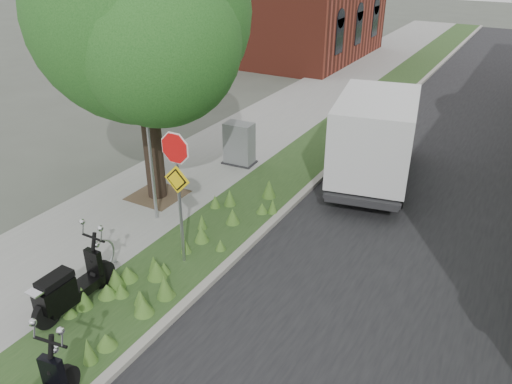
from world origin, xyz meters
TOP-DOWN VIEW (x-y plane):
  - ground at (0.00, 0.00)m, footprint 120.00×120.00m
  - sidewalk_near at (-4.25, 10.00)m, footprint 3.50×60.00m
  - verge at (-1.50, 10.00)m, footprint 2.00×60.00m
  - kerb_near at (-0.50, 10.00)m, footprint 0.20×60.00m
  - road at (3.00, 10.00)m, footprint 7.00×60.00m
  - street_tree_main at (-4.08, 2.86)m, footprint 6.21×5.54m
  - bare_post at (-3.20, 1.80)m, footprint 0.08×0.08m
  - bike_hoop at (-2.70, -0.60)m, footprint 0.06×0.78m
  - sign_assembly at (-1.40, 0.58)m, footprint 0.94×0.08m
  - scooter_near at (-2.30, -1.91)m, footprint 0.41×2.00m
  - box_truck at (0.89, 6.96)m, footprint 2.99×5.47m
  - utility_cabinet at (-3.18, 5.90)m, footprint 1.06×0.74m

SIDE VIEW (x-z plane):
  - ground at x=0.00m, z-range 0.00..0.00m
  - road at x=3.00m, z-range 0.00..0.01m
  - sidewalk_near at x=-4.25m, z-range 0.00..0.12m
  - verge at x=-1.50m, z-range 0.00..0.12m
  - kerb_near at x=-0.50m, z-range 0.00..0.13m
  - bike_hoop at x=-2.70m, z-range 0.11..0.88m
  - scooter_near at x=-2.30m, z-range 0.11..1.06m
  - utility_cabinet at x=-3.18m, z-range 0.09..1.44m
  - box_truck at x=0.89m, z-range 0.36..2.70m
  - bare_post at x=-3.20m, z-range 0.12..4.12m
  - sign_assembly at x=-1.40m, z-range 0.72..3.94m
  - street_tree_main at x=-4.08m, z-range 0.97..8.63m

